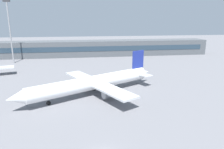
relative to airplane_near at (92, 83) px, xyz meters
The scene contains 4 objects.
ground_plane 11.17m from the airplane_near, 89.77° to the left, with size 400.00×400.00×0.00m, color slate.
terminal_building 67.32m from the airplane_near, 89.96° to the left, with size 146.94×12.13×9.00m.
airplane_near is the anchor object (origin of this frame).
floodlight_tower_west 64.69m from the airplane_near, 125.34° to the left, with size 3.20×0.80×30.45m.
Camera 1 is at (-2.91, -29.35, 21.61)m, focal length 33.80 mm.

